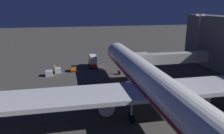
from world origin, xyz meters
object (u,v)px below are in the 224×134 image
(airliner_at_gate, at_px, (159,90))
(ops_van, at_px, (93,61))
(jet_bridge, at_px, (166,58))
(baggage_container_near_belt, at_px, (49,73))
(apron_floodlight_mast, at_px, (198,36))
(ground_crew_by_belt_loader, at_px, (55,67))
(traffic_cone_nose_starboard, at_px, (108,68))
(traffic_cone_nose_port, at_px, (122,68))
(baggage_container_mid_row, at_px, (58,70))
(baggage_tug_lead, at_px, (73,69))

(airliner_at_gate, xyz_separation_m, ops_van, (6.21, -35.44, -3.64))
(airliner_at_gate, relative_size, jet_bridge, 3.46)
(baggage_container_near_belt, bearing_deg, apron_floodlight_mast, -178.60)
(airliner_at_gate, xyz_separation_m, apron_floodlight_mast, (-25.50, -30.06, 3.87))
(jet_bridge, height_order, ground_crew_by_belt_loader, jet_bridge)
(jet_bridge, height_order, ops_van, jet_bridge)
(baggage_container_near_belt, xyz_separation_m, traffic_cone_nose_starboard, (-16.78, -2.93, -0.45))
(apron_floodlight_mast, relative_size, traffic_cone_nose_starboard, 29.10)
(apron_floodlight_mast, bearing_deg, traffic_cone_nose_port, -4.51)
(traffic_cone_nose_port, bearing_deg, jet_bridge, 123.52)
(traffic_cone_nose_port, bearing_deg, ops_van, -22.86)
(ops_van, bearing_deg, ground_crew_by_belt_loader, 7.42)
(apron_floodlight_mast, bearing_deg, baggage_container_near_belt, 1.40)
(baggage_container_mid_row, height_order, traffic_cone_nose_starboard, baggage_container_mid_row)
(baggage_container_near_belt, distance_m, ground_crew_by_belt_loader, 5.15)
(jet_bridge, distance_m, baggage_container_mid_row, 30.06)
(baggage_container_mid_row, bearing_deg, apron_floodlight_mast, 178.13)
(airliner_at_gate, xyz_separation_m, traffic_cone_nose_port, (-2.20, -31.89, -5.26))
(baggage_tug_lead, bearing_deg, ops_van, -150.54)
(ops_van, bearing_deg, apron_floodlight_mast, 170.36)
(ground_crew_by_belt_loader, bearing_deg, airliner_at_gate, 117.52)
(apron_floodlight_mast, bearing_deg, airliner_at_gate, 49.69)
(traffic_cone_nose_starboard, bearing_deg, ground_crew_by_belt_loader, -7.55)
(apron_floodlight_mast, bearing_deg, ops_van, -9.64)
(jet_bridge, xyz_separation_m, baggage_container_mid_row, (27.13, -11.98, -4.93))
(ops_van, relative_size, traffic_cone_nose_starboard, 10.23)
(airliner_at_gate, height_order, ops_van, airliner_at_gate)
(traffic_cone_nose_port, bearing_deg, airliner_at_gate, 86.05)
(airliner_at_gate, bearing_deg, ops_van, -80.06)
(baggage_tug_lead, distance_m, traffic_cone_nose_port, 14.58)
(airliner_at_gate, relative_size, ops_van, 11.72)
(ops_van, distance_m, baggage_container_mid_row, 11.28)
(ground_crew_by_belt_loader, bearing_deg, baggage_container_near_belt, 75.48)
(apron_floodlight_mast, height_order, baggage_container_near_belt, apron_floodlight_mast)
(baggage_container_mid_row, bearing_deg, airliner_at_gate, 117.97)
(jet_bridge, height_order, baggage_tug_lead, jet_bridge)
(airliner_at_gate, relative_size, baggage_container_mid_row, 35.02)
(apron_floodlight_mast, relative_size, traffic_cone_nose_port, 29.10)
(baggage_tug_lead, bearing_deg, apron_floodlight_mast, 177.12)
(baggage_tug_lead, distance_m, baggage_container_near_belt, 7.25)
(jet_bridge, height_order, traffic_cone_nose_port, jet_bridge)
(ops_van, height_order, traffic_cone_nose_starboard, ops_van)
(traffic_cone_nose_port, bearing_deg, traffic_cone_nose_starboard, 0.00)
(jet_bridge, distance_m, traffic_cone_nose_starboard, 18.52)
(baggage_container_mid_row, distance_m, traffic_cone_nose_port, 18.90)
(ops_van, relative_size, baggage_tug_lead, 2.36)
(ops_van, relative_size, baggage_container_near_belt, 2.98)
(ground_crew_by_belt_loader, bearing_deg, traffic_cone_nose_port, 174.11)
(baggage_container_mid_row, bearing_deg, traffic_cone_nose_starboard, -178.19)
(jet_bridge, height_order, apron_floodlight_mast, apron_floodlight_mast)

